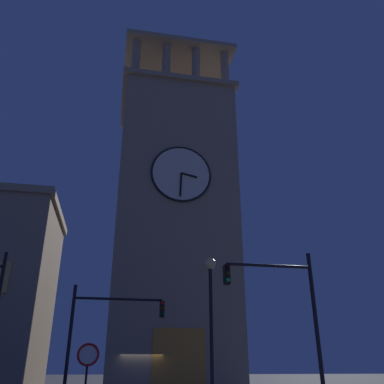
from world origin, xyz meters
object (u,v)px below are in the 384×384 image
Objects in this scene: clocktower at (173,224)px; traffic_signal_near at (104,325)px; traffic_signal_far at (287,306)px; no_horn_sign at (88,360)px; street_lamp at (211,305)px.

clocktower is 13.44m from traffic_signal_near.
traffic_signal_far is (-2.43, 14.64, -8.08)m from clocktower.
clocktower reaches higher than no_horn_sign.
clocktower reaches higher than traffic_signal_near.
street_lamp is at bearing -9.62° from traffic_signal_far.
street_lamp is at bearing 88.24° from clocktower.
street_lamp is at bearing 175.48° from no_horn_sign.
traffic_signal_near is 8.64m from traffic_signal_far.
traffic_signal_far is at bearing 173.45° from no_horn_sign.
street_lamp is (-4.02, 4.71, 0.39)m from traffic_signal_near.
traffic_signal_near reaches higher than no_horn_sign.
no_horn_sign is (4.84, 13.81, -10.03)m from clocktower.
traffic_signal_far is at bearing 142.96° from traffic_signal_near.
no_horn_sign is (7.27, -0.83, -1.94)m from traffic_signal_far.
traffic_signal_near is 0.89× the size of traffic_signal_far.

